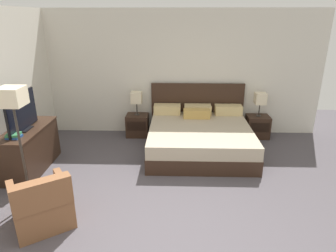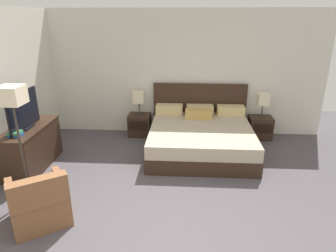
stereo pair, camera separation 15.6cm
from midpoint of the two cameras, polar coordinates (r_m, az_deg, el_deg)
name	(u,v)px [view 2 (the right image)]	position (r m, az deg, el deg)	size (l,w,h in m)	color
ground_plane	(158,244)	(3.84, -0.62, -21.53)	(11.07, 11.07, 0.00)	#4C474C
wall_back	(173,74)	(6.68, 1.71, 9.94)	(6.59, 0.06, 2.71)	silver
bed	(201,136)	(6.00, 6.95, -1.99)	(2.05, 2.05, 1.16)	#332116
nightstand_left	(140,125)	(6.76, -4.76, 0.22)	(0.49, 0.40, 0.49)	#332116
nightstand_right	(260,127)	(6.91, 17.76, -0.27)	(0.49, 0.40, 0.49)	#332116
table_lamp_left	(139,98)	(6.57, -4.92, 5.41)	(0.23, 0.23, 0.52)	#332D28
table_lamp_right	(263,100)	(6.72, 18.33, 4.78)	(0.23, 0.23, 0.52)	#332D28
dresser	(31,147)	(5.76, -23.88, -3.62)	(0.54, 1.35, 0.76)	#332116
tv	(23,111)	(5.49, -25.09, 2.62)	(0.18, 0.92, 0.63)	black
book_red_cover	(15,135)	(5.29, -26.32, -1.54)	(0.21, 0.17, 0.04)	#234C8E
book_blue_cover	(15,133)	(5.28, -26.43, -1.16)	(0.20, 0.18, 0.04)	#2D7042
armchair_by_window	(39,203)	(4.28, -22.33, -13.49)	(0.95, 0.95, 0.76)	brown
floor_lamp	(13,107)	(4.41, -26.50, 3.24)	(0.31, 0.31, 1.71)	#332D28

